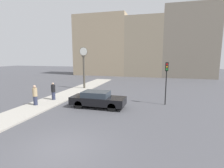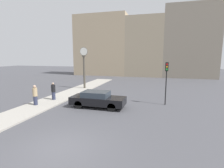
{
  "view_description": "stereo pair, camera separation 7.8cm",
  "coord_description": "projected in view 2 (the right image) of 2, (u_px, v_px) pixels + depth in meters",
  "views": [
    {
      "loc": [
        4.32,
        -6.6,
        4.21
      ],
      "look_at": [
        0.04,
        8.86,
        1.67
      ],
      "focal_mm": 28.0,
      "sensor_mm": 36.0,
      "label": 1
    },
    {
      "loc": [
        4.39,
        -6.58,
        4.21
      ],
      "look_at": [
        0.04,
        8.86,
        1.67
      ],
      "focal_mm": 28.0,
      "sensor_mm": 36.0,
      "label": 2
    }
  ],
  "objects": [
    {
      "name": "street_clock",
      "position": [
        84.0,
        67.0,
        22.52
      ],
      "size": [
        1.08,
        0.35,
        5.26
      ],
      "color": "#4C473D",
      "rests_on": "sidewalk_corner"
    },
    {
      "name": "ground_plane",
      "position": [
        59.0,
        148.0,
        8.09
      ],
      "size": [
        120.0,
        120.0,
        0.0
      ],
      "primitive_type": "plane",
      "color": "#47474C"
    },
    {
      "name": "traffic_light_far",
      "position": [
        166.0,
        75.0,
        14.96
      ],
      "size": [
        0.26,
        0.24,
        3.72
      ],
      "color": "black",
      "rests_on": "ground_plane"
    },
    {
      "name": "building_row",
      "position": [
        142.0,
        45.0,
        37.07
      ],
      "size": [
        29.41,
        5.0,
        14.01
      ],
      "color": "tan",
      "rests_on": "ground_plane"
    },
    {
      "name": "pedestrian_black_jacket",
      "position": [
        53.0,
        91.0,
        16.66
      ],
      "size": [
        0.39,
        0.39,
        1.64
      ],
      "color": "#2D334C",
      "rests_on": "sidewalk_corner"
    },
    {
      "name": "sidewalk_corner",
      "position": [
        70.0,
        94.0,
        19.74
      ],
      "size": [
        2.72,
        25.43,
        0.11
      ],
      "primitive_type": "cube",
      "color": "#A39E93",
      "rests_on": "ground_plane"
    },
    {
      "name": "sedan_car",
      "position": [
        98.0,
        99.0,
        14.5
      ],
      "size": [
        4.51,
        1.77,
        1.35
      ],
      "color": "black",
      "rests_on": "ground_plane"
    },
    {
      "name": "pedestrian_tan_coat",
      "position": [
        35.0,
        95.0,
        14.82
      ],
      "size": [
        0.39,
        0.39,
        1.71
      ],
      "color": "#2D334C",
      "rests_on": "sidewalk_corner"
    }
  ]
}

